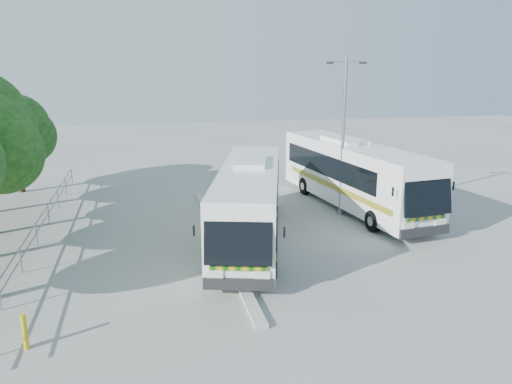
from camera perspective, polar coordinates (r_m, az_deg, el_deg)
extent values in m
plane|color=#A0A09B|center=(20.84, 2.97, -6.76)|extent=(100.00, 100.00, 0.00)
cube|color=#B2B2AD|center=(22.19, -4.20, -5.26)|extent=(0.40, 16.00, 0.15)
cylinder|color=gray|center=(24.05, -23.48, -2.69)|extent=(0.06, 22.00, 0.06)
cylinder|color=gray|center=(24.16, -23.38, -3.60)|extent=(0.06, 22.00, 0.06)
cylinder|color=gray|center=(33.74, -20.51, 1.38)|extent=(0.06, 0.06, 1.00)
sphere|color=#103B11|center=(24.28, -27.10, 3.98)|extent=(3.59, 3.59, 3.59)
cylinder|color=#382314|center=(33.37, -25.38, 2.33)|extent=(0.36, 0.36, 2.77)
sphere|color=#103B11|center=(33.01, -25.84, 6.61)|extent=(4.03, 4.03, 4.03)
sphere|color=#103B11|center=(32.41, -24.63, 5.83)|extent=(3.28, 3.28, 3.28)
sphere|color=#103B11|center=(33.72, -26.75, 7.50)|extent=(3.02, 3.02, 3.02)
cube|color=white|center=(21.60, -0.74, -0.98)|extent=(5.45, 11.72, 2.92)
cube|color=black|center=(15.98, -2.04, -5.13)|extent=(2.24, 1.02, 1.86)
cube|color=black|center=(22.17, -3.79, 0.35)|extent=(2.56, 8.87, 1.05)
cube|color=black|center=(22.02, 2.52, 0.28)|extent=(2.56, 8.87, 1.05)
cube|color=#0A4B0C|center=(21.58, -4.03, -2.54)|extent=(2.75, 9.60, 0.27)
cylinder|color=black|center=(18.58, -4.82, -7.87)|extent=(0.54, 1.00, 0.96)
cylinder|color=black|center=(18.43, 1.94, -8.02)|extent=(0.54, 1.00, 0.96)
cylinder|color=black|center=(25.16, -2.73, -1.91)|extent=(0.54, 1.00, 0.96)
cylinder|color=black|center=(25.05, 2.21, -1.98)|extent=(0.54, 1.00, 0.96)
cube|color=white|center=(27.19, 10.97, 2.15)|extent=(3.95, 12.40, 3.10)
cube|color=black|center=(22.20, 19.02, -0.04)|extent=(2.37, 0.73, 1.97)
cube|color=black|center=(27.01, 7.99, 3.02)|extent=(1.19, 9.69, 1.12)
cube|color=black|center=(28.29, 12.64, 3.31)|extent=(1.19, 9.69, 1.12)
cube|color=#0C5525|center=(26.43, 8.82, 0.60)|extent=(1.27, 10.49, 0.28)
cylinder|color=black|center=(23.69, 13.26, -3.24)|extent=(0.42, 1.04, 1.02)
cylinder|color=black|center=(24.98, 17.70, -2.64)|extent=(0.42, 1.04, 1.02)
cylinder|color=black|center=(29.94, 5.61, 0.70)|extent=(0.42, 1.04, 1.02)
cylinder|color=black|center=(30.97, 9.45, 1.02)|extent=(0.42, 1.04, 1.02)
cylinder|color=#93979B|center=(25.40, 9.92, 6.00)|extent=(0.20, 0.20, 7.85)
cylinder|color=#93979B|center=(25.16, 10.29, 14.43)|extent=(1.52, 0.57, 0.08)
cube|color=black|center=(25.11, 8.44, 14.39)|extent=(0.38, 0.28, 0.12)
cube|color=black|center=(25.24, 12.12, 14.24)|extent=(0.38, 0.28, 0.12)
cylinder|color=#C4AB0B|center=(15.23, -24.92, -14.29)|extent=(0.14, 0.14, 1.02)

